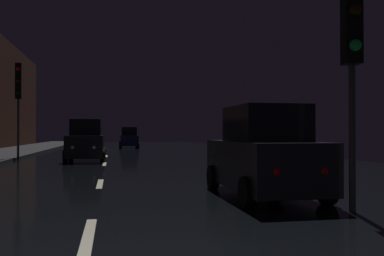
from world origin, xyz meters
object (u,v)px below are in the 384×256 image
object	(u,v)px
car_approaching_headlights	(86,142)
car_distant_taillights	(129,138)
traffic_light_near_right	(352,31)
car_parked_right_near	(263,155)
traffic_light_far_left	(18,89)

from	to	relation	value
car_approaching_headlights	car_distant_taillights	size ratio (longest dim) A/B	1.07
traffic_light_near_right	car_approaching_headlights	bearing A→B (deg)	-148.68
car_parked_right_near	car_distant_taillights	bearing A→B (deg)	3.09
traffic_light_near_right	car_approaching_headlights	distance (m)	16.76
traffic_light_far_left	car_approaching_headlights	size ratio (longest dim) A/B	1.21
car_approaching_headlights	car_parked_right_near	size ratio (longest dim) A/B	1.05
traffic_light_far_left	traffic_light_near_right	world-z (taller)	traffic_light_far_left
traffic_light_far_left	car_distant_taillights	size ratio (longest dim) A/B	1.29
traffic_light_far_left	car_distant_taillights	bearing A→B (deg)	155.07
car_parked_right_near	car_distant_taillights	world-z (taller)	car_parked_right_near
traffic_light_near_right	car_parked_right_near	world-z (taller)	traffic_light_near_right
traffic_light_near_right	car_distant_taillights	xyz separation A→B (m)	(-2.64, 34.50, -2.40)
traffic_light_far_left	car_approaching_headlights	world-z (taller)	traffic_light_far_left
traffic_light_far_left	car_parked_right_near	size ratio (longest dim) A/B	1.26
traffic_light_far_left	car_distant_taillights	xyz separation A→B (m)	(6.54, 17.93, -2.85)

